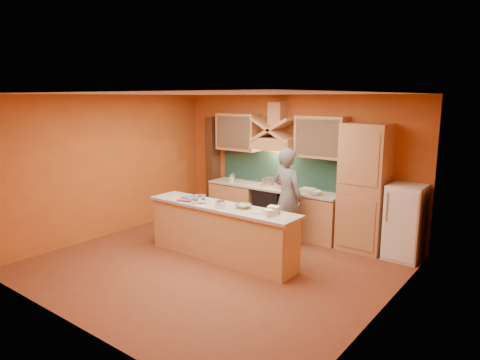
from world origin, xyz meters
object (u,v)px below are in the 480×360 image
Objects in this scene: stove at (272,209)px; fridge at (405,222)px; kitchen_scale at (220,205)px; person at (287,197)px; mixing_bowl at (243,206)px.

stove is 0.69× the size of fridge.
fridge is 9.85× the size of kitchen_scale.
person reaches higher than stove.
mixing_bowl is at bearing 24.54° from kitchen_scale.
fridge is (2.70, 0.00, 0.20)m from stove.
mixing_bowl is (-2.09, -1.82, 0.33)m from fridge.
kitchen_scale is at bearing -141.25° from mixing_bowl.
person is (-1.99, -0.58, 0.27)m from fridge.
stove is at bearing 108.50° from mixing_bowl.
kitchen_scale reaches higher than stove.
mixing_bowl reaches higher than stove.
stove is 3.44× the size of mixing_bowl.
kitchen_scale is (-2.38, -2.05, 0.35)m from fridge.
fridge is 2.79m from mixing_bowl.
fridge is at bearing 0.00° from stove.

